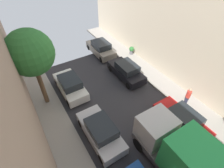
{
  "coord_description": "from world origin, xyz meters",
  "views": [
    {
      "loc": [
        -5.55,
        -0.23,
        10.91
      ],
      "look_at": [
        0.64,
        9.71,
        0.5
      ],
      "focal_mm": 27.76,
      "sensor_mm": 36.0,
      "label": 1
    }
  ],
  "objects": [
    {
      "name": "parked_car_left_3",
      "position": [
        -2.7,
        5.8,
        0.72
      ],
      "size": [
        1.78,
        4.2,
        1.57
      ],
      "color": "silver",
      "rests_on": "ground"
    },
    {
      "name": "parked_car_left_4",
      "position": [
        -2.7,
        11.29,
        0.72
      ],
      "size": [
        1.78,
        4.2,
        1.57
      ],
      "color": "white",
      "rests_on": "ground"
    },
    {
      "name": "parked_car_right_2",
      "position": [
        2.7,
        3.5,
        0.72
      ],
      "size": [
        1.78,
        4.2,
        1.57
      ],
      "color": "red",
      "rests_on": "ground"
    },
    {
      "name": "parked_car_right_3",
      "position": [
        2.7,
        10.39,
        0.72
      ],
      "size": [
        1.78,
        4.2,
        1.57
      ],
      "color": "black",
      "rests_on": "ground"
    },
    {
      "name": "parked_car_right_4",
      "position": [
        2.7,
        15.46,
        0.72
      ],
      "size": [
        1.78,
        4.2,
        1.57
      ],
      "color": "gray",
      "rests_on": "ground"
    },
    {
      "name": "delivery_truck",
      "position": [
        0.0,
        0.97,
        1.79
      ],
      "size": [
        2.26,
        6.6,
        3.38
      ],
      "color": "#4C4C51",
      "rests_on": "ground"
    },
    {
      "name": "pedestrian",
      "position": [
        4.66,
        4.75,
        1.07
      ],
      "size": [
        0.4,
        0.36,
        1.72
      ],
      "color": "#2D334C",
      "rests_on": "sidewalk_right"
    },
    {
      "name": "street_tree_2",
      "position": [
        -4.92,
        11.08,
        4.81
      ],
      "size": [
        3.23,
        3.23,
        6.31
      ],
      "color": "brown",
      "rests_on": "sidewalk_left"
    },
    {
      "name": "potted_plant_2",
      "position": [
        5.55,
        13.35,
        0.67
      ],
      "size": [
        0.55,
        0.55,
        0.93
      ],
      "color": "slate",
      "rests_on": "sidewalk_right"
    }
  ]
}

